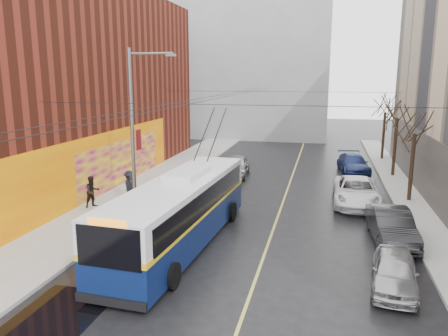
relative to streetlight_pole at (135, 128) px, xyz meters
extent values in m
plane|color=black|center=(6.14, -10.00, -4.85)|extent=(140.00, 140.00, 0.00)
cube|color=gray|center=(-1.86, 2.00, -4.77)|extent=(4.00, 60.00, 0.15)
cube|color=gray|center=(15.14, 2.00, -4.77)|extent=(2.00, 60.00, 0.15)
cube|color=#BFB74C|center=(7.64, 4.00, -4.84)|extent=(0.12, 50.00, 0.01)
cube|color=#5B1F12|center=(-9.86, 4.00, 2.15)|extent=(12.00, 36.00, 14.00)
cube|color=orange|center=(-3.82, 0.00, -2.85)|extent=(0.08, 28.00, 4.00)
cube|color=#920460|center=(-3.78, 6.00, -3.25)|extent=(0.06, 12.00, 3.20)
cube|color=#4C4742|center=(16.11, 4.00, -2.85)|extent=(0.06, 36.00, 4.00)
cube|color=gray|center=(0.14, 35.00, 4.15)|extent=(20.00, 12.00, 18.00)
cylinder|color=slate|center=(-0.16, 0.00, -0.35)|extent=(0.20, 0.20, 9.00)
cube|color=#600D12|center=(0.19, 0.00, -0.65)|extent=(0.04, 0.60, 1.10)
cylinder|color=slate|center=(1.04, 0.00, 3.85)|extent=(2.40, 0.10, 0.10)
cube|color=slate|center=(2.14, 0.00, 3.75)|extent=(0.50, 0.22, 0.12)
cylinder|color=black|center=(2.34, 5.00, 1.35)|extent=(0.02, 60.00, 0.02)
cylinder|color=black|center=(3.34, 5.00, 1.35)|extent=(0.02, 60.00, 0.02)
cylinder|color=black|center=(6.14, -4.00, 1.55)|extent=(18.00, 0.02, 0.02)
cylinder|color=black|center=(6.14, 12.00, 1.55)|extent=(18.00, 0.02, 0.02)
cylinder|color=black|center=(15.14, 6.00, -2.75)|extent=(0.24, 0.24, 4.20)
cylinder|color=black|center=(15.14, 13.00, -2.61)|extent=(0.24, 0.24, 4.48)
cylinder|color=black|center=(15.14, 20.00, -2.66)|extent=(0.24, 0.24, 4.37)
cube|color=black|center=(1.81, -10.29, -4.84)|extent=(2.63, 3.48, 0.01)
ellipsoid|color=slate|center=(4.45, -1.50, 2.98)|extent=(0.44, 0.20, 0.12)
ellipsoid|color=slate|center=(3.76, 1.60, 3.15)|extent=(0.44, 0.20, 0.12)
ellipsoid|color=slate|center=(2.33, 1.52, 1.04)|extent=(0.44, 0.20, 0.12)
cube|color=#081641|center=(3.76, -3.76, -3.90)|extent=(3.32, 12.13, 1.50)
cube|color=silver|center=(3.76, -3.76, -2.50)|extent=(3.32, 12.13, 1.30)
cube|color=gold|center=(3.76, -3.76, -3.15)|extent=(3.36, 12.17, 0.22)
cube|color=black|center=(3.40, -9.76, -2.65)|extent=(2.30, 0.18, 1.40)
cube|color=black|center=(4.12, 2.23, -2.65)|extent=(2.30, 0.18, 1.20)
cube|color=black|center=(2.44, -3.68, -2.60)|extent=(0.70, 10.97, 1.00)
cube|color=black|center=(5.08, -3.84, -2.60)|extent=(0.70, 10.97, 1.00)
cube|color=silver|center=(3.82, -2.76, -1.70)|extent=(1.58, 3.08, 0.30)
cube|color=black|center=(3.40, -9.80, -4.50)|extent=(2.60, 0.28, 0.30)
cylinder|color=black|center=(2.22, -7.67, -4.35)|extent=(0.36, 1.02, 1.00)
cylinder|color=black|center=(4.82, -7.83, -4.35)|extent=(0.36, 1.02, 1.00)
cylinder|color=black|center=(2.70, 0.31, -4.35)|extent=(0.36, 1.02, 1.00)
cylinder|color=black|center=(5.30, 0.15, -4.35)|extent=(0.36, 1.02, 1.00)
cylinder|color=black|center=(3.68, 0.75, -0.25)|extent=(0.27, 3.47, 2.46)
cylinder|color=black|center=(4.38, 0.71, -0.25)|extent=(0.27, 3.47, 2.46)
imported|color=#A7A7AB|center=(12.61, -6.01, -4.18)|extent=(2.00, 4.05, 1.33)
imported|color=#252427|center=(13.14, -1.21, -4.07)|extent=(2.01, 4.82, 1.55)
imported|color=white|center=(11.94, 4.71, -4.05)|extent=(2.65, 5.74, 1.59)
imported|color=navy|center=(12.26, 13.77, -4.11)|extent=(2.67, 5.30, 1.48)
imported|color=#A5A6AA|center=(3.38, 10.77, -4.08)|extent=(2.09, 4.63, 1.54)
imported|color=black|center=(-1.02, 1.59, -3.88)|extent=(0.43, 0.62, 1.63)
imported|color=black|center=(-2.92, 0.26, -3.79)|extent=(1.06, 1.11, 1.81)
imported|color=black|center=(-1.35, 1.86, -3.76)|extent=(1.33, 1.36, 1.87)
camera|label=1|loc=(9.94, -21.62, 2.70)|focal=35.00mm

